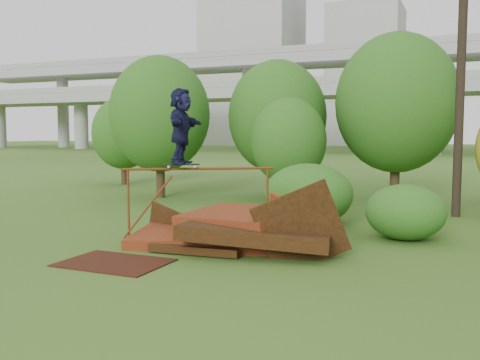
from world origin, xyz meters
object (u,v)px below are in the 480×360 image
at_px(skater, 181,126).
at_px(flat_plate, 114,263).
at_px(scrap_pile, 234,231).
at_px(utility_pole, 462,43).

bearing_deg(skater, flat_plate, 164.82).
bearing_deg(scrap_pile, skater, 175.82).
bearing_deg(flat_plate, scrap_pile, 54.54).
height_order(skater, utility_pole, utility_pole).
xyz_separation_m(skater, utility_pole, (6.24, 7.10, 2.69)).
xyz_separation_m(scrap_pile, utility_pole, (4.75, 7.21, 5.20)).
distance_m(scrap_pile, skater, 2.92).
distance_m(skater, flat_plate, 3.84).
relative_size(skater, flat_plate, 0.86).
distance_m(scrap_pile, utility_pole, 10.08).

